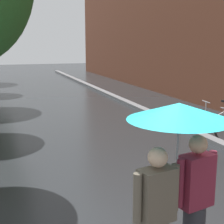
# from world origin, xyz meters

# --- Properties ---
(kerb_strip) EXTENTS (0.30, 36.00, 0.12)m
(kerb_strip) POSITION_xyz_m (3.20, 10.00, 0.06)
(kerb_strip) COLOR slate
(kerb_strip) RESTS_ON ground
(parked_bicycle_3) EXTENTS (1.15, 0.82, 0.96)m
(parked_bicycle_3) POSITION_xyz_m (4.06, 5.20, 0.38)
(parked_bicycle_3) COLOR black
(parked_bicycle_3) RESTS_ON ground
(couple_under_umbrella) EXTENTS (1.14, 1.11, 2.05)m
(couple_under_umbrella) POSITION_xyz_m (-0.50, -0.13, 1.37)
(couple_under_umbrella) COLOR #2D2D33
(couple_under_umbrella) RESTS_ON ground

